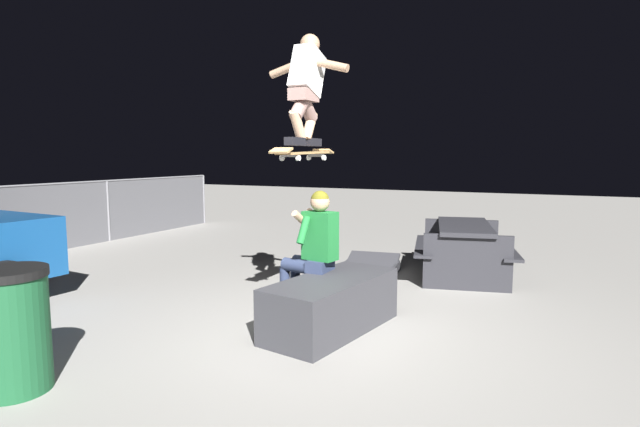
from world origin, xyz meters
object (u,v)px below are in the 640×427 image
object	(u,v)px
skateboard	(304,153)
trash_bin	(12,330)
skater_airborne	(306,84)
kicker_ramp	(369,271)
person_sitting_on_ledge	(311,247)
ledge_box_main	(332,304)
picnic_table_back	(464,242)

from	to	relation	value
skateboard	trash_bin	bearing A→B (deg)	153.03
skater_airborne	kicker_ramp	distance (m)	3.21
person_sitting_on_ledge	kicker_ramp	world-z (taller)	person_sitting_on_ledge
ledge_box_main	person_sitting_on_ledge	size ratio (longest dim) A/B	1.12
skater_airborne	kicker_ramp	size ratio (longest dim) A/B	1.01
skater_airborne	trash_bin	size ratio (longest dim) A/B	1.23
skateboard	picnic_table_back	size ratio (longest dim) A/B	0.52
skateboard	ledge_box_main	bearing A→B (deg)	-112.31
person_sitting_on_ledge	trash_bin	world-z (taller)	person_sitting_on_ledge
skateboard	trash_bin	xyz separation A→B (m)	(-2.32, 1.18, -1.28)
skateboard	picnic_table_back	bearing A→B (deg)	-23.56
skater_airborne	ledge_box_main	bearing A→B (deg)	-119.18
skateboard	picnic_table_back	world-z (taller)	skateboard
ledge_box_main	skater_airborne	xyz separation A→B (m)	(0.21, 0.38, 2.16)
ledge_box_main	picnic_table_back	distance (m)	2.94
skater_airborne	picnic_table_back	bearing A→B (deg)	-24.00
ledge_box_main	skater_airborne	size ratio (longest dim) A/B	1.36
ledge_box_main	picnic_table_back	world-z (taller)	picnic_table_back
skateboard	trash_bin	size ratio (longest dim) A/B	1.13
ledge_box_main	skateboard	bearing A→B (deg)	67.69
ledge_box_main	kicker_ramp	bearing A→B (deg)	11.24
ledge_box_main	kicker_ramp	size ratio (longest dim) A/B	1.38
skater_airborne	picnic_table_back	distance (m)	3.45
picnic_table_back	kicker_ramp	bearing A→B (deg)	110.11
ledge_box_main	trash_bin	size ratio (longest dim) A/B	1.68
person_sitting_on_ledge	trash_bin	bearing A→B (deg)	153.28
person_sitting_on_ledge	ledge_box_main	bearing A→B (deg)	-126.18
person_sitting_on_ledge	skateboard	size ratio (longest dim) A/B	1.33
skateboard	kicker_ramp	distance (m)	2.78
skater_airborne	trash_bin	world-z (taller)	skater_airborne
skater_airborne	kicker_ramp	world-z (taller)	skater_airborne
skateboard	trash_bin	distance (m)	2.90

